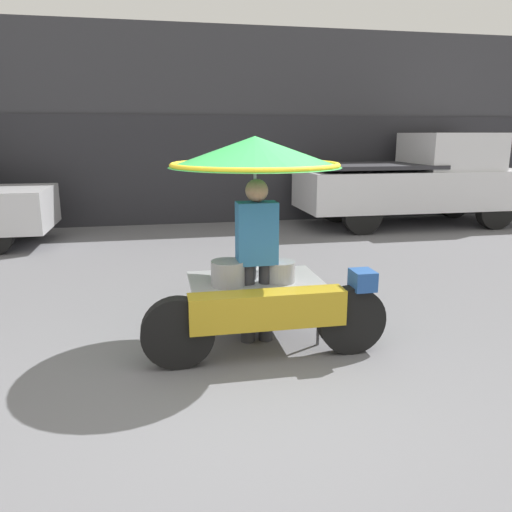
% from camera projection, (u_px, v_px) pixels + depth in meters
% --- Properties ---
extents(ground_plane, '(36.00, 36.00, 0.00)m').
position_uv_depth(ground_plane, '(258.00, 383.00, 4.10)').
color(ground_plane, slate).
extents(shopfront_building, '(28.00, 2.06, 4.29)m').
position_uv_depth(shopfront_building, '(185.00, 128.00, 11.93)').
color(shopfront_building, '#38383D').
rests_on(shopfront_building, ground).
extents(vendor_motorcycle_cart, '(2.23, 1.63, 1.98)m').
position_uv_depth(vendor_motorcycle_cart, '(257.00, 197.00, 4.66)').
color(vendor_motorcycle_cart, black).
rests_on(vendor_motorcycle_cart, ground).
extents(vendor_person, '(0.38, 0.22, 1.59)m').
position_uv_depth(vendor_person, '(257.00, 253.00, 4.75)').
color(vendor_person, '#2D2D33').
rests_on(vendor_person, ground).
extents(pickup_truck, '(5.07, 1.84, 2.02)m').
position_uv_depth(pickup_truck, '(420.00, 181.00, 11.03)').
color(pickup_truck, black).
rests_on(pickup_truck, ground).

